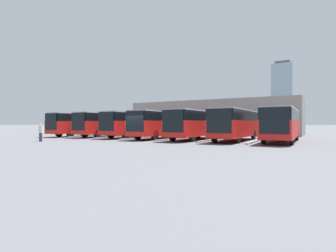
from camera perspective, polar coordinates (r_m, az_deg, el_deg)
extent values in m
plane|color=#5B5B60|center=(26.38, -7.06, -3.25)|extent=(600.00, 600.00, 0.00)
cube|color=red|center=(26.77, 23.53, -0.57)|extent=(2.67, 10.60, 1.59)
cube|color=black|center=(26.78, 23.54, 2.16)|extent=(2.63, 10.44, 0.97)
cube|color=black|center=(21.51, 22.08, 1.12)|extent=(2.16, 0.08, 2.06)
cube|color=red|center=(21.54, 22.06, -2.36)|extent=(2.33, 0.11, 0.40)
cube|color=silver|center=(26.80, 23.55, 3.33)|extent=(2.56, 10.17, 0.12)
cylinder|color=black|center=(23.45, 25.32, -2.47)|extent=(0.32, 1.08, 1.07)
cylinder|color=black|center=(23.70, 20.11, -2.42)|extent=(0.32, 1.08, 1.07)
cylinder|color=black|center=(29.97, 26.23, -1.82)|extent=(0.32, 1.08, 1.07)
cylinder|color=black|center=(30.17, 22.13, -1.79)|extent=(0.32, 1.08, 1.07)
cube|color=#9E9E99|center=(25.62, 18.34, -3.22)|extent=(0.37, 6.67, 0.15)
cube|color=red|center=(27.28, 14.52, -0.52)|extent=(2.67, 10.60, 1.59)
cube|color=black|center=(27.28, 14.52, 2.16)|extent=(2.63, 10.44, 0.97)
cube|color=black|center=(22.21, 10.99, 1.14)|extent=(2.16, 0.08, 2.06)
cube|color=red|center=(22.23, 10.98, -2.24)|extent=(2.33, 0.11, 0.40)
cube|color=silver|center=(27.31, 14.53, 3.31)|extent=(2.56, 10.17, 0.12)
cylinder|color=black|center=(23.87, 14.98, -2.38)|extent=(0.32, 1.08, 1.07)
cylinder|color=black|center=(24.50, 10.09, -2.29)|extent=(0.32, 1.08, 1.07)
cylinder|color=black|center=(30.24, 18.09, -1.77)|extent=(0.32, 1.08, 1.07)
cylinder|color=black|center=(30.74, 14.15, -1.72)|extent=(0.32, 1.08, 1.07)
cube|color=#9E9E99|center=(26.52, 9.12, -3.07)|extent=(0.37, 6.67, 0.15)
cube|color=red|center=(28.49, 6.09, -0.46)|extent=(2.67, 10.60, 1.59)
cube|color=black|center=(28.50, 6.09, 2.11)|extent=(2.63, 10.44, 0.97)
cube|color=black|center=(23.73, 1.01, 1.11)|extent=(2.16, 0.08, 2.06)
cube|color=red|center=(23.75, 1.00, -2.05)|extent=(2.33, 0.11, 0.40)
cube|color=silver|center=(28.52, 6.09, 3.20)|extent=(2.56, 10.17, 0.12)
cylinder|color=black|center=(25.09, 5.38, -2.22)|extent=(0.32, 1.08, 1.07)
cylinder|color=black|center=(26.04, 1.04, -2.12)|extent=(0.32, 1.08, 1.07)
cylinder|color=black|center=(31.17, 10.30, -1.68)|extent=(0.32, 1.08, 1.07)
cylinder|color=black|center=(31.94, 6.64, -1.62)|extent=(0.32, 1.08, 1.07)
cube|color=#9E9E99|center=(28.10, 0.78, -2.86)|extent=(0.37, 6.67, 0.15)
cube|color=red|center=(30.42, -1.32, -0.40)|extent=(2.67, 10.60, 1.59)
cube|color=black|center=(30.42, -1.32, 2.01)|extent=(2.63, 10.44, 0.97)
cube|color=black|center=(26.01, -7.30, 1.06)|extent=(2.16, 0.08, 2.06)
cube|color=red|center=(26.03, -7.30, -1.82)|extent=(2.33, 0.11, 0.40)
cube|color=silver|center=(30.44, -1.32, 3.04)|extent=(2.56, 10.17, 0.12)
cylinder|color=black|center=(27.09, -2.90, -2.01)|extent=(0.32, 1.08, 1.07)
cylinder|color=black|center=(28.30, -6.59, -1.91)|extent=(0.32, 1.08, 1.07)
cylinder|color=black|center=(32.80, 3.23, -1.56)|extent=(0.32, 1.08, 1.07)
cylinder|color=black|center=(33.81, -0.05, -1.50)|extent=(0.32, 1.08, 1.07)
cube|color=#9E9E99|center=(30.36, -6.32, -2.61)|extent=(0.37, 6.67, 0.15)
cube|color=red|center=(33.24, -7.14, -0.32)|extent=(2.67, 10.60, 1.59)
cube|color=black|center=(33.24, -7.15, 1.89)|extent=(2.63, 10.44, 0.97)
cube|color=black|center=(29.16, -13.36, 0.99)|extent=(2.16, 0.08, 2.06)
cube|color=red|center=(29.18, -13.36, -1.58)|extent=(2.33, 0.11, 0.40)
cube|color=silver|center=(33.26, -7.15, 2.83)|extent=(2.56, 10.17, 0.12)
cylinder|color=black|center=(30.01, -9.22, -1.77)|extent=(0.32, 1.08, 1.07)
cylinder|color=black|center=(31.40, -12.29, -1.67)|extent=(0.32, 1.08, 1.07)
cylinder|color=black|center=(35.35, -2.57, -1.41)|extent=(0.32, 1.08, 1.07)
cylinder|color=black|center=(36.54, -5.44, -1.35)|extent=(0.32, 1.08, 1.07)
cube|color=#9E9E99|center=(33.44, -11.70, -2.32)|extent=(0.37, 6.67, 0.15)
cube|color=red|center=(35.90, -12.67, -0.26)|extent=(2.67, 10.60, 1.59)
cube|color=black|center=(35.90, -12.68, 1.78)|extent=(2.63, 10.44, 0.97)
cube|color=black|center=(32.17, -19.02, 0.94)|extent=(2.16, 0.08, 2.06)
cube|color=red|center=(32.18, -19.01, -1.39)|extent=(2.33, 0.11, 0.40)
cube|color=silver|center=(35.92, -12.68, 2.65)|extent=(2.56, 10.17, 0.12)
cylinder|color=black|center=(32.80, -15.11, -1.58)|extent=(0.32, 1.08, 1.07)
cylinder|color=black|center=(34.35, -17.68, -1.49)|extent=(0.32, 1.08, 1.07)
cylinder|color=black|center=(37.73, -8.12, -1.29)|extent=(0.32, 1.08, 1.07)
cylinder|color=black|center=(39.09, -10.62, -1.23)|extent=(0.32, 1.08, 1.07)
cube|color=#9E9E99|center=(36.34, -16.83, -2.11)|extent=(0.37, 6.67, 0.15)
cube|color=red|center=(38.59, -17.83, -0.22)|extent=(2.67, 10.60, 1.59)
cube|color=black|center=(38.60, -17.83, 1.68)|extent=(2.63, 10.44, 0.97)
cube|color=black|center=(35.22, -24.17, 0.88)|extent=(2.16, 0.08, 2.06)
cube|color=red|center=(35.23, -24.17, -1.25)|extent=(2.33, 0.11, 0.40)
cube|color=silver|center=(38.61, -17.83, 2.49)|extent=(2.56, 10.17, 0.12)
cylinder|color=black|center=(35.64, -20.51, -1.43)|extent=(0.32, 1.08, 1.07)
cylinder|color=black|center=(37.32, -22.64, -1.35)|extent=(0.32, 1.08, 1.07)
cylinder|color=black|center=(40.15, -13.34, -1.19)|extent=(0.32, 1.08, 1.07)
cylinder|color=black|center=(41.65, -15.52, -1.13)|extent=(0.32, 1.08, 1.07)
cylinder|color=#38384C|center=(28.05, -25.90, -2.21)|extent=(0.23, 0.23, 0.85)
cylinder|color=#38384C|center=(28.25, -26.07, -2.19)|extent=(0.23, 0.23, 0.85)
cylinder|color=silver|center=(28.12, -25.99, -0.66)|extent=(0.45, 0.45, 0.67)
sphere|color=tan|center=(28.12, -25.99, 0.26)|extent=(0.23, 0.23, 0.23)
cube|color=gray|center=(44.96, 9.66, 1.80)|extent=(27.55, 8.31, 5.46)
cube|color=silver|center=(50.39, 11.98, 4.49)|extent=(27.55, 3.00, 0.24)
cylinder|color=slate|center=(49.16, 23.10, 1.51)|extent=(0.20, 0.20, 5.21)
cylinder|color=slate|center=(55.11, 2.80, 1.45)|extent=(0.20, 0.20, 5.21)
cube|color=#93A8B7|center=(250.37, 23.69, 6.18)|extent=(16.91, 16.91, 52.93)
cube|color=#4C4C51|center=(254.60, 23.71, 12.39)|extent=(11.84, 11.84, 2.40)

